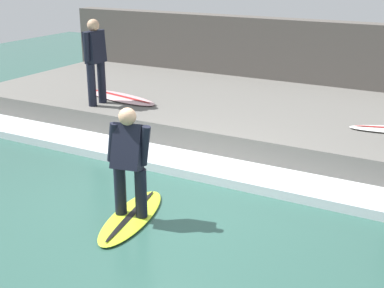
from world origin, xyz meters
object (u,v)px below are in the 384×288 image
at_px(surfboard_riding, 132,216).
at_px(surfboard_waiting_near, 120,97).
at_px(surfer_riding, 129,157).
at_px(surfer_waiting_near, 95,57).

relative_size(surfboard_riding, surfboard_waiting_near, 0.88).
xyz_separation_m(surfboard_riding, surfboard_waiting_near, (3.55, 2.76, 0.54)).
bearing_deg(surfboard_riding, surfer_riding, 153.43).
bearing_deg(surfboard_riding, surfboard_waiting_near, 37.93).
distance_m(surfboard_riding, surfer_waiting_near, 4.40).
bearing_deg(surfer_riding, surfboard_waiting_near, 37.93).
xyz_separation_m(surfer_riding, surfer_waiting_near, (2.97, 2.90, 0.60)).
height_order(surfboard_riding, surfer_waiting_near, surfer_waiting_near).
relative_size(surfer_waiting_near, surfboard_waiting_near, 0.83).
height_order(surfer_waiting_near, surfboard_waiting_near, surfer_waiting_near).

